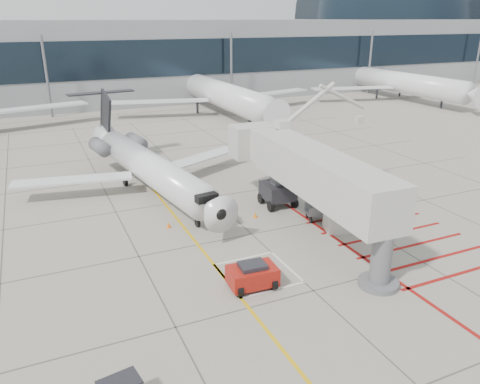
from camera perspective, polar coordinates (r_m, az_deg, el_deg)
name	(u,v)px	position (r m, az deg, el deg)	size (l,w,h in m)	color
ground_plane	(279,259)	(29.94, 4.78, -8.17)	(260.00, 260.00, 0.00)	gray
regional_jet	(158,157)	(38.72, -9.91, 4.22)	(22.30, 28.11, 7.37)	silver
jet_bridge	(320,183)	(31.64, 9.77, 1.10)	(9.42, 19.89, 7.96)	beige
pushback_tug	(252,275)	(26.65, 1.52, -10.04)	(2.70, 1.69, 1.58)	#A2180F
baggage_cart	(320,212)	(35.62, 9.69, -2.41)	(2.04, 1.29, 1.29)	#5C5C61
ground_power_unit	(344,217)	(34.10, 12.56, -2.95)	(2.64, 1.54, 2.09)	beige
cone_nose	(169,225)	(34.41, -8.70, -3.97)	(0.31, 0.31, 0.43)	#F9600D
cone_side	(255,215)	(35.71, 1.89, -2.80)	(0.31, 0.31, 0.43)	orange
terminal_building	(152,58)	(95.94, -10.74, 15.75)	(180.00, 28.00, 14.00)	gray
terminal_glass_band	(172,58)	(82.34, -8.29, 15.86)	(180.00, 0.10, 6.00)	black
terminal_dome	(397,19)	(124.55, 18.60, 19.33)	(40.00, 28.00, 28.00)	black
bg_aircraft_c	(218,77)	(74.57, -2.69, 13.84)	(34.46, 38.29, 11.49)	silver
bg_aircraft_d	(398,68)	(93.80, 18.72, 14.09)	(33.48, 37.20, 11.16)	silver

